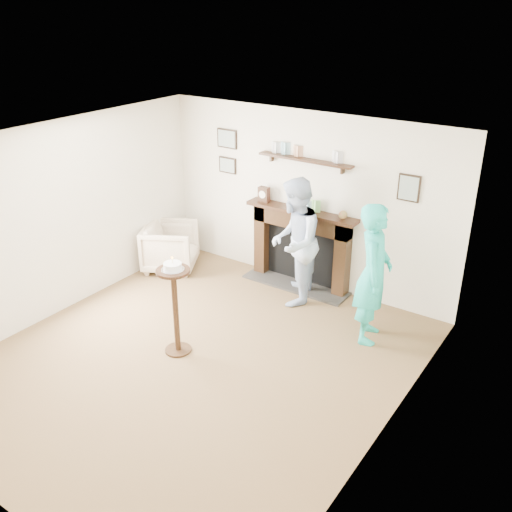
{
  "coord_description": "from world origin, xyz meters",
  "views": [
    {
      "loc": [
        3.68,
        -4.15,
        3.87
      ],
      "look_at": [
        0.24,
        0.9,
        1.06
      ],
      "focal_mm": 40.0,
      "sensor_mm": 36.0,
      "label": 1
    }
  ],
  "objects_px": {
    "man": "(293,300)",
    "pedestal_table": "(175,295)",
    "armchair": "(172,268)",
    "woman": "(367,336)"
  },
  "relations": [
    {
      "from": "armchair",
      "to": "woman",
      "type": "height_order",
      "value": "woman"
    },
    {
      "from": "man",
      "to": "pedestal_table",
      "type": "bearing_deg",
      "value": -35.87
    },
    {
      "from": "man",
      "to": "pedestal_table",
      "type": "distance_m",
      "value": 2.06
    },
    {
      "from": "woman",
      "to": "man",
      "type": "bearing_deg",
      "value": 59.31
    },
    {
      "from": "armchair",
      "to": "pedestal_table",
      "type": "relative_size",
      "value": 0.63
    },
    {
      "from": "woman",
      "to": "pedestal_table",
      "type": "distance_m",
      "value": 2.46
    },
    {
      "from": "man",
      "to": "pedestal_table",
      "type": "relative_size",
      "value": 1.42
    },
    {
      "from": "pedestal_table",
      "to": "woman",
      "type": "bearing_deg",
      "value": 41.77
    },
    {
      "from": "armchair",
      "to": "woman",
      "type": "xyz_separation_m",
      "value": [
        3.34,
        -0.1,
        0.0
      ]
    },
    {
      "from": "man",
      "to": "armchair",
      "type": "bearing_deg",
      "value": -105.97
    }
  ]
}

